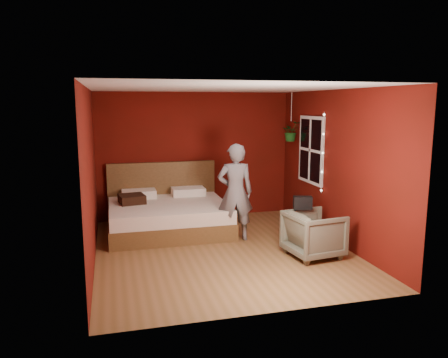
# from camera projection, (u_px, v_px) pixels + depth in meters

# --- Properties ---
(floor) EXTENTS (4.50, 4.50, 0.00)m
(floor) POSITION_uv_depth(u_px,v_px,m) (222.00, 250.00, 7.14)
(floor) COLOR brown
(floor) RESTS_ON ground
(room_walls) EXTENTS (4.04, 4.54, 2.62)m
(room_walls) POSITION_uv_depth(u_px,v_px,m) (222.00, 148.00, 6.85)
(room_walls) COLOR #5C0E09
(room_walls) RESTS_ON ground
(window) EXTENTS (0.05, 0.97, 1.27)m
(window) POSITION_uv_depth(u_px,v_px,m) (311.00, 150.00, 8.23)
(window) COLOR white
(window) RESTS_ON room_walls
(fairy_lights) EXTENTS (0.04, 0.04, 1.45)m
(fairy_lights) POSITION_uv_depth(u_px,v_px,m) (323.00, 153.00, 7.73)
(fairy_lights) COLOR silver
(fairy_lights) RESTS_ON room_walls
(bed) EXTENTS (2.18, 1.85, 1.20)m
(bed) POSITION_uv_depth(u_px,v_px,m) (168.00, 214.00, 8.22)
(bed) COLOR brown
(bed) RESTS_ON ground
(person) EXTENTS (0.67, 0.49, 1.70)m
(person) POSITION_uv_depth(u_px,v_px,m) (235.00, 192.00, 7.56)
(person) COLOR slate
(person) RESTS_ON ground
(armchair) EXTENTS (0.88, 0.86, 0.72)m
(armchair) POSITION_uv_depth(u_px,v_px,m) (314.00, 234.00, 6.79)
(armchair) COLOR #63624E
(armchair) RESTS_ON ground
(handbag) EXTENTS (0.31, 0.21, 0.20)m
(handbag) POSITION_uv_depth(u_px,v_px,m) (303.00, 203.00, 6.88)
(handbag) COLOR black
(handbag) RESTS_ON armchair
(throw_pillow) EXTENTS (0.51, 0.51, 0.16)m
(throw_pillow) POSITION_uv_depth(u_px,v_px,m) (132.00, 199.00, 8.07)
(throw_pillow) COLOR #331C11
(throw_pillow) RESTS_ON bed
(hanging_plant) EXTENTS (0.44, 0.40, 0.99)m
(hanging_plant) POSITION_uv_depth(u_px,v_px,m) (291.00, 131.00, 8.82)
(hanging_plant) COLOR silver
(hanging_plant) RESTS_ON room_walls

